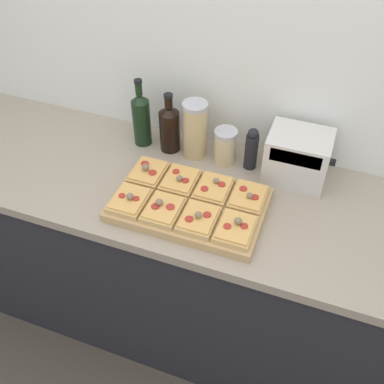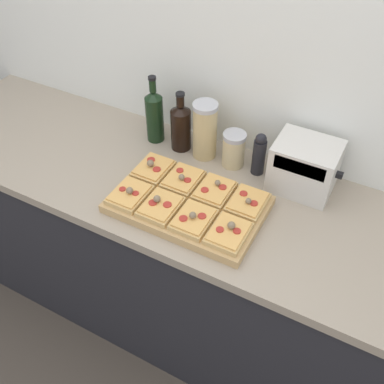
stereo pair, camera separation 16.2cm
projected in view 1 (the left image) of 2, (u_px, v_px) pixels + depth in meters
ground_plane at (177, 377)px, 2.12m from camera, size 12.00×12.00×0.00m
wall_back at (234, 70)px, 1.72m from camera, size 6.00×0.06×2.50m
kitchen_counter at (201, 266)px, 2.02m from camera, size 2.63×0.67×0.92m
cutting_board at (189, 205)px, 1.63m from camera, size 0.54×0.34×0.03m
pizza_slice_back_left at (148, 172)px, 1.71m from camera, size 0.12×0.15×0.06m
pizza_slice_back_midleft at (180, 180)px, 1.68m from camera, size 0.12×0.15×0.05m
pizza_slice_back_midright at (214, 188)px, 1.65m from camera, size 0.12×0.15×0.05m
pizza_slice_back_right at (248, 197)px, 1.61m from camera, size 0.12×0.15×0.05m
pizza_slice_front_left at (129, 200)px, 1.60m from camera, size 0.12×0.15×0.05m
pizza_slice_front_midleft at (163, 209)px, 1.57m from camera, size 0.12×0.15×0.05m
pizza_slice_front_midright at (199, 219)px, 1.54m from camera, size 0.12×0.15×0.05m
pizza_slice_front_right at (236, 228)px, 1.50m from camera, size 0.12×0.15×0.05m
olive_oil_bottle at (141, 118)px, 1.85m from camera, size 0.07×0.07×0.30m
wine_bottle at (170, 127)px, 1.83m from camera, size 0.08×0.08×0.26m
grain_jar_tall at (195, 130)px, 1.79m from camera, size 0.10×0.10×0.24m
grain_jar_short at (225, 146)px, 1.79m from camera, size 0.09×0.09×0.15m
pepper_mill at (251, 149)px, 1.75m from camera, size 0.05×0.05×0.18m
toaster_oven at (297, 157)px, 1.70m from camera, size 0.26×0.19×0.20m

